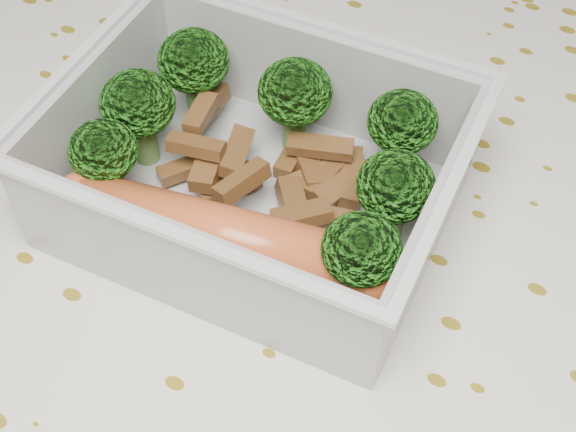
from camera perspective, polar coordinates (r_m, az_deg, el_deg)
The scene contains 6 objects.
dining_table at distance 0.46m, azimuth 0.79°, elevation -8.36°, with size 1.40×0.90×0.75m.
tablecloth at distance 0.42m, azimuth 0.86°, elevation -4.85°, with size 1.46×0.96×0.19m.
lunch_container at distance 0.38m, azimuth -2.34°, elevation 2.63°, with size 0.20×0.16×0.07m.
broccoli_florets at distance 0.37m, azimuth -1.55°, elevation 5.86°, with size 0.17×0.12×0.05m.
meat_pile at distance 0.39m, azimuth -0.93°, elevation 3.32°, with size 0.11×0.08×0.03m.
sausage at distance 0.35m, azimuth -4.59°, elevation -1.44°, with size 0.16×0.06×0.03m.
Camera 1 is at (0.11, -0.20, 1.06)m, focal length 50.00 mm.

